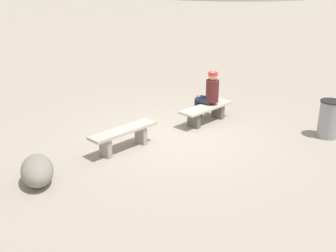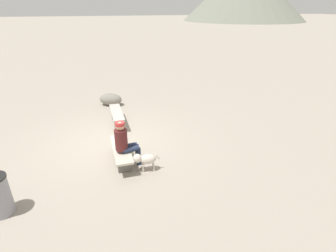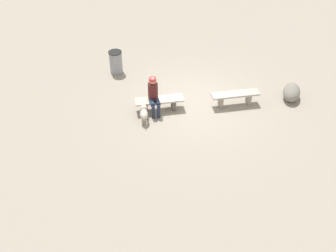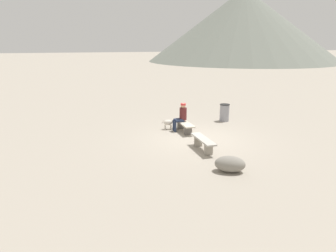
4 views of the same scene
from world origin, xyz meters
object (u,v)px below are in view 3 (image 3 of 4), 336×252
object	(u,v)px
dog	(144,113)
boulder	(292,92)
trash_bin	(116,62)
bench_right	(159,102)
seated_person	(154,94)
bench_left	(235,97)

from	to	relation	value
dog	boulder	size ratio (longest dim) A/B	0.72
trash_bin	boulder	distance (m)	6.47
bench_right	seated_person	xyz separation A→B (m)	(0.20, 0.09, 0.43)
seated_person	dog	world-z (taller)	seated_person
seated_person	dog	distance (m)	0.71
bench_right	dog	size ratio (longest dim) A/B	2.35
bench_right	dog	distance (m)	0.79
seated_person	trash_bin	xyz separation A→B (m)	(1.11, -2.68, -0.30)
bench_left	trash_bin	size ratio (longest dim) A/B	1.85
dog	boulder	xyz separation A→B (m)	(-5.19, -0.54, -0.08)
bench_right	trash_bin	size ratio (longest dim) A/B	1.84
dog	trash_bin	size ratio (longest dim) A/B	0.78
bench_left	boulder	xyz separation A→B (m)	(-2.05, -0.10, -0.09)
bench_left	seated_person	xyz separation A→B (m)	(2.76, -0.01, 0.39)
dog	trash_bin	bearing A→B (deg)	18.56
bench_left	bench_right	xyz separation A→B (m)	(2.56, -0.10, -0.04)
boulder	bench_right	bearing A→B (deg)	-0.05
bench_left	seated_person	world-z (taller)	seated_person
seated_person	dog	xyz separation A→B (m)	(0.37, 0.45, -0.40)
seated_person	dog	bearing A→B (deg)	45.21
dog	boulder	bearing A→B (deg)	-78.83
bench_right	trash_bin	xyz separation A→B (m)	(1.31, -2.59, 0.13)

